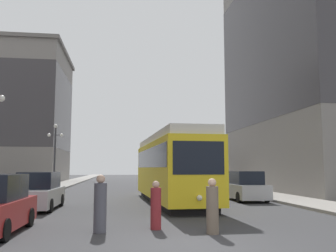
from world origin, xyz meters
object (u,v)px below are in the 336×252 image
(lamp_post_left_far, at_px, (55,146))
(streetcar, at_px, (171,167))
(pedestrian_on_sidewalk, at_px, (156,207))
(parked_car_left_mid, at_px, (39,192))
(parked_car_right_far, at_px, (245,187))
(pedestrian_crossing_far, at_px, (212,208))
(pedestrian_crossing_near, at_px, (100,205))
(transit_bus, at_px, (185,169))

(lamp_post_left_far, bearing_deg, streetcar, -55.00)
(streetcar, height_order, pedestrian_on_sidewalk, streetcar)
(streetcar, distance_m, parked_car_left_mid, 7.44)
(streetcar, bearing_deg, parked_car_left_mid, -162.80)
(streetcar, distance_m, parked_car_right_far, 5.02)
(pedestrian_crossing_far, bearing_deg, streetcar, -17.78)
(pedestrian_crossing_far, height_order, lamp_post_left_far, lamp_post_left_far)
(streetcar, bearing_deg, lamp_post_left_far, 122.33)
(parked_car_left_mid, xyz_separation_m, parked_car_right_far, (11.69, 3.26, -0.00))
(pedestrian_crossing_far, distance_m, lamp_post_left_far, 24.51)
(parked_car_right_far, relative_size, pedestrian_crossing_near, 2.37)
(parked_car_right_far, xyz_separation_m, pedestrian_on_sidewalk, (-6.54, -9.84, -0.10))
(transit_bus, relative_size, pedestrian_crossing_far, 6.56)
(streetcar, height_order, parked_car_left_mid, streetcar)
(parked_car_left_mid, bearing_deg, pedestrian_crossing_far, -47.52)
(parked_car_right_far, height_order, pedestrian_crossing_far, parked_car_right_far)
(pedestrian_crossing_near, height_order, lamp_post_left_far, lamp_post_left_far)
(streetcar, height_order, parked_car_right_far, streetcar)
(parked_car_left_mid, bearing_deg, streetcar, 20.61)
(parked_car_left_mid, distance_m, pedestrian_crossing_near, 7.69)
(streetcar, bearing_deg, pedestrian_crossing_near, -113.36)
(transit_bus, distance_m, pedestrian_crossing_near, 27.73)
(streetcar, height_order, pedestrian_crossing_near, streetcar)
(pedestrian_on_sidewalk, height_order, lamp_post_left_far, lamp_post_left_far)
(pedestrian_on_sidewalk, bearing_deg, transit_bus, -94.97)
(pedestrian_crossing_near, bearing_deg, pedestrian_on_sidewalk, 109.28)
(parked_car_left_mid, relative_size, pedestrian_on_sidewalk, 2.96)
(parked_car_left_mid, xyz_separation_m, lamp_post_left_far, (-1.90, 15.06, 3.11))
(pedestrian_crossing_far, relative_size, pedestrian_on_sidewalk, 1.07)
(lamp_post_left_far, bearing_deg, pedestrian_crossing_near, -76.58)
(transit_bus, height_order, lamp_post_left_far, lamp_post_left_far)
(pedestrian_crossing_near, bearing_deg, lamp_post_left_far, -158.16)
(parked_car_right_far, bearing_deg, pedestrian_crossing_near, 51.12)
(lamp_post_left_far, bearing_deg, parked_car_left_mid, -82.81)
(pedestrian_crossing_near, bearing_deg, parked_car_right_far, 149.07)
(parked_car_left_mid, distance_m, pedestrian_on_sidewalk, 8.35)
(parked_car_right_far, distance_m, lamp_post_left_far, 18.27)
(lamp_post_left_far, bearing_deg, pedestrian_on_sidewalk, -71.95)
(parked_car_left_mid, distance_m, parked_car_right_far, 12.14)
(pedestrian_crossing_near, distance_m, pedestrian_on_sidewalk, 1.84)
(transit_bus, distance_m, parked_car_left_mid, 22.56)
(streetcar, distance_m, lamp_post_left_far, 15.45)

